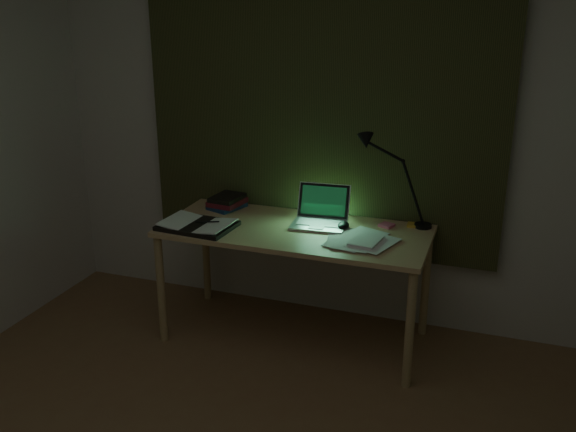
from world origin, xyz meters
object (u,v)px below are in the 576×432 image
laptop (319,208)px  desk_lamp (426,182)px  open_textbook (197,225)px  book_stack (227,202)px  loose_papers (358,239)px  desk (295,284)px

laptop → desk_lamp: 0.63m
open_textbook → book_stack: 0.38m
desk_lamp → loose_papers: bearing=-126.7°
desk → laptop: size_ratio=4.40×
desk → loose_papers: loose_papers is taller
loose_papers → open_textbook: bearing=-173.6°
desk → book_stack: bearing=158.2°
desk_lamp → laptop: bearing=-156.3°
open_textbook → loose_papers: size_ratio=1.21×
book_stack → loose_papers: 0.95m
laptop → open_textbook: (-0.66, -0.25, -0.09)m
loose_papers → laptop: bearing=151.3°
book_stack → loose_papers: bearing=-16.8°
book_stack → desk_lamp: (1.21, 0.06, 0.23)m
book_stack → desk: bearing=-21.8°
open_textbook → loose_papers: bearing=10.5°
loose_papers → book_stack: bearing=163.2°
desk → loose_papers: 0.53m
desk → desk_lamp: bearing=21.3°
book_stack → loose_papers: size_ratio=0.63×
open_textbook → book_stack: book_stack is taller
loose_papers → desk_lamp: 0.52m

